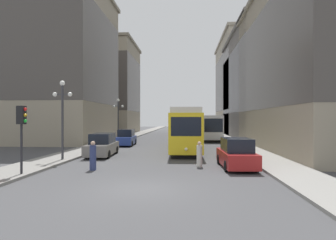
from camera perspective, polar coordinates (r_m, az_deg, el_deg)
name	(u,v)px	position (r m, az deg, el deg)	size (l,w,h in m)	color
ground_plane	(142,189)	(12.36, -5.28, -13.78)	(200.00, 200.00, 0.00)	#424244
sidewalk_left	(135,135)	(52.79, -6.66, -2.99)	(2.85, 120.00, 0.15)	gray
sidewalk_right	(218,135)	(52.24, 10.13, -3.02)	(2.85, 120.00, 0.15)	gray
streetcar	(185,128)	(27.72, 3.44, -1.65)	(2.87, 14.64, 3.89)	black
transit_bus	(210,126)	(41.28, 8.56, -1.27)	(2.71, 11.58, 3.45)	black
parked_car_left_near	(126,138)	(32.20, -8.49, -3.64)	(2.03, 4.52, 1.82)	black
parked_car_left_mid	(102,145)	(23.52, -13.16, -5.04)	(2.08, 5.03, 1.82)	black
parked_car_right_far	(236,154)	(17.77, 13.71, -6.74)	(2.01, 4.47, 1.82)	black
pedestrian_crossing_near	(93,157)	(17.12, -14.98, -7.19)	(0.38, 0.38, 1.70)	navy
pedestrian_crossing_far	(199,155)	(17.71, 6.39, -7.09)	(0.36, 0.36, 1.59)	beige
traffic_light_near_left	(22,122)	(16.36, -27.55, -0.29)	(0.47, 0.36, 3.52)	#232328
lamp_post_left_near	(62,108)	(21.13, -20.62, 2.35)	(1.41, 0.36, 5.54)	#333338
lamp_post_left_far	(118,113)	(36.46, -10.07, 1.34)	(1.41, 0.36, 5.44)	#333338
building_left_corner	(47,63)	(42.03, -23.26, 10.57)	(16.21, 16.07, 20.57)	gray
building_left_midblock	(103,87)	(61.73, -13.09, 6.49)	(14.25, 15.05, 19.04)	gray
building_right_corner	(280,84)	(47.84, 21.76, 6.77)	(15.54, 21.68, 16.55)	slate
building_right_midblock	(247,85)	(60.99, 15.78, 6.78)	(11.38, 22.25, 19.47)	#B2A893
building_right_far	(321,63)	(31.13, 28.54, 10.08)	(11.88, 23.38, 16.28)	gray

